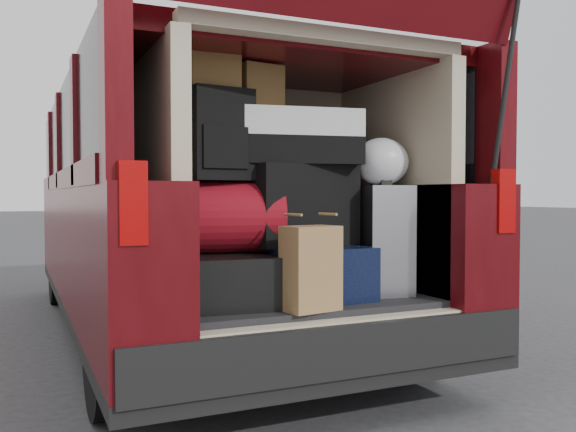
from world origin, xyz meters
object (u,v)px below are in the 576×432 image
red_duffel (224,217)px  black_soft_case (296,205)px  twotone_duffel (298,138)px  navy_hardshell (306,271)px  kraft_bag (311,268)px  black_hardshell (227,278)px  backpack (219,135)px  silver_roller (380,239)px

red_duffel → black_soft_case: (0.38, 0.02, 0.05)m
black_soft_case → twotone_duffel: size_ratio=0.93×
navy_hardshell → kraft_bag: 0.36m
black_hardshell → backpack: size_ratio=1.38×
black_hardshell → silver_roller: 0.83m
red_duffel → black_soft_case: size_ratio=0.95×
kraft_bag → red_duffel: bearing=116.3°
navy_hardshell → silver_roller: size_ratio=1.07×
navy_hardshell → twotone_duffel: bearing=139.3°
silver_roller → kraft_bag: 0.62m
silver_roller → red_duffel: size_ratio=1.06×
kraft_bag → twotone_duffel: (0.10, 0.35, 0.59)m
kraft_bag → black_soft_case: black_soft_case is taller
red_duffel → twotone_duffel: 0.53m
black_hardshell → red_duffel: size_ratio=1.11×
red_duffel → backpack: 0.38m
silver_roller → red_duffel: 0.82m
black_hardshell → red_duffel: bearing=95.6°
backpack → red_duffel: bearing=33.4°
kraft_bag → red_duffel: size_ratio=0.71×
black_hardshell → silver_roller: silver_roller is taller
backpack → twotone_duffel: size_ratio=0.71×
backpack → twotone_duffel: (0.41, 0.02, 0.00)m
black_hardshell → black_soft_case: black_soft_case is taller
silver_roller → twotone_duffel: 0.67m
black_soft_case → black_hardshell: bearing=179.5°
kraft_bag → navy_hardshell: bearing=57.1°
black_hardshell → kraft_bag: kraft_bag is taller
red_duffel → twotone_duffel: (0.37, -0.01, 0.38)m
black_hardshell → red_duffel: (0.00, 0.04, 0.28)m
black_hardshell → navy_hardshell: bearing=6.6°
navy_hardshell → black_soft_case: black_soft_case is taller
backpack → twotone_duffel: bearing=-4.2°
twotone_duffel → red_duffel: bearing=-171.2°
silver_roller → kraft_bag: bearing=-141.0°
red_duffel → backpack: backpack is taller
kraft_bag → red_duffel: (-0.27, 0.36, 0.21)m
black_soft_case → twotone_duffel: bearing=-110.1°
kraft_bag → twotone_duffel: bearing=63.3°
backpack → navy_hardshell: bearing=-7.7°
silver_roller → twotone_duffel: (-0.44, 0.07, 0.50)m
black_hardshell → kraft_bag: (0.27, -0.32, 0.07)m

